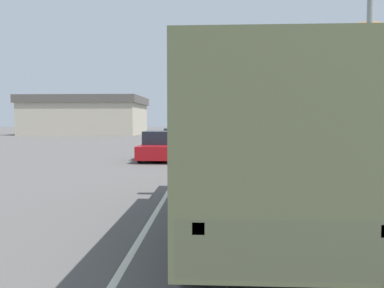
{
  "coord_description": "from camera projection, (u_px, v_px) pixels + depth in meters",
  "views": [
    {
      "loc": [
        1.24,
        2.4,
        2.1
      ],
      "look_at": [
        0.8,
        11.35,
        1.55
      ],
      "focal_mm": 35.0,
      "sensor_mm": 36.0,
      "label": 1
    }
  ],
  "objects": [
    {
      "name": "lamp_post",
      "position": [
        361.0,
        5.0,
        8.21
      ],
      "size": [
        1.69,
        0.24,
        7.69
      ],
      "color": "gray",
      "rests_on": "sidewalk_right"
    },
    {
      "name": "car_third_ahead",
      "position": [
        187.0,
        133.0,
        42.01
      ],
      "size": [
        1.84,
        4.52,
        1.62
      ],
      "color": "#336B3D",
      "rests_on": "ground"
    },
    {
      "name": "sidewalk_right",
      "position": [
        243.0,
        141.0,
        37.45
      ],
      "size": [
        1.8,
        120.0,
        0.12
      ],
      "color": "#9E9B93",
      "rests_on": "ground"
    },
    {
      "name": "building_distant",
      "position": [
        87.0,
        115.0,
        58.2
      ],
      "size": [
        17.56,
        12.16,
        5.83
      ],
      "color": "#B2A893",
      "rests_on": "ground"
    },
    {
      "name": "tree_mid_right",
      "position": [
        366.0,
        65.0,
        19.53
      ],
      "size": [
        4.33,
        4.33,
        7.2
      ],
      "color": "brown",
      "rests_on": "grass_strip_right"
    },
    {
      "name": "lane_centre_stripe",
      "position": [
        198.0,
        142.0,
        37.67
      ],
      "size": [
        0.12,
        120.0,
        0.0
      ],
      "color": "silver",
      "rests_on": "ground"
    },
    {
      "name": "car_fourth_ahead",
      "position": [
        190.0,
        131.0,
        49.67
      ],
      "size": [
        1.9,
        4.04,
        1.57
      ],
      "color": "maroon",
      "rests_on": "ground"
    },
    {
      "name": "car_second_ahead",
      "position": [
        174.0,
        138.0,
        30.82
      ],
      "size": [
        1.74,
        4.61,
        1.48
      ],
      "color": "#B7BABF",
      "rests_on": "ground"
    },
    {
      "name": "grass_strip_right",
      "position": [
        287.0,
        142.0,
        37.23
      ],
      "size": [
        7.0,
        120.0,
        0.02
      ],
      "color": "#4C7538",
      "rests_on": "ground"
    },
    {
      "name": "car_nearest_ahead",
      "position": [
        161.0,
        147.0,
        20.2
      ],
      "size": [
        1.93,
        4.55,
        1.55
      ],
      "color": "maroon",
      "rests_on": "ground"
    },
    {
      "name": "military_truck",
      "position": [
        250.0,
        145.0,
        7.15
      ],
      "size": [
        2.35,
        7.79,
        2.98
      ],
      "color": "#474C38",
      "rests_on": "ground"
    },
    {
      "name": "ground_plane",
      "position": [
        198.0,
        142.0,
        37.67
      ],
      "size": [
        180.0,
        180.0,
        0.0
      ],
      "primitive_type": "plane",
      "color": "#565451"
    }
  ]
}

